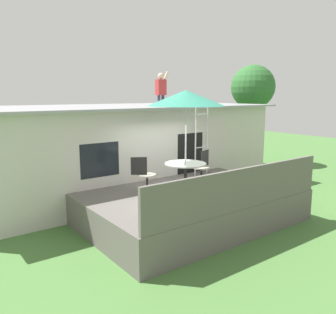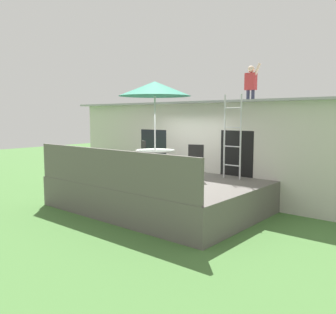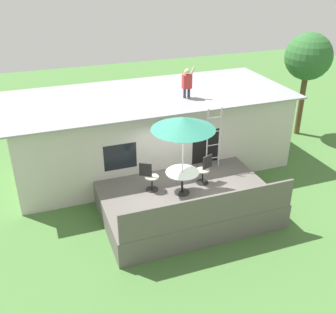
% 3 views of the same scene
% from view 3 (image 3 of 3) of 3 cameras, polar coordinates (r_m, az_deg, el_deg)
% --- Properties ---
extents(ground_plane, '(40.00, 40.00, 0.00)m').
position_cam_3_polar(ground_plane, '(13.12, 2.50, -7.86)').
color(ground_plane, '#477538').
extents(house, '(10.50, 4.50, 2.87)m').
position_cam_3_polar(house, '(15.39, -2.48, 3.82)').
color(house, beige).
rests_on(house, ground).
extents(deck, '(5.30, 3.67, 0.80)m').
position_cam_3_polar(deck, '(12.89, 2.53, -6.41)').
color(deck, '#605B56').
rests_on(deck, ground).
extents(deck_railing, '(5.20, 0.08, 0.90)m').
position_cam_3_polar(deck_railing, '(11.08, 6.15, -7.49)').
color(deck_railing, '#605B56').
rests_on(deck_railing, deck).
extents(patio_table, '(1.04, 1.04, 0.74)m').
position_cam_3_polar(patio_table, '(12.31, 2.05, -2.78)').
color(patio_table, black).
rests_on(patio_table, deck).
extents(patio_umbrella, '(1.90, 1.90, 2.54)m').
position_cam_3_polar(patio_umbrella, '(11.53, 2.19, 4.84)').
color(patio_umbrella, silver).
rests_on(patio_umbrella, deck).
extents(step_ladder, '(0.52, 0.04, 2.20)m').
position_cam_3_polar(step_ladder, '(13.67, 6.53, 2.66)').
color(step_ladder, silver).
rests_on(step_ladder, deck).
extents(person_figure, '(0.47, 0.20, 1.11)m').
position_cam_3_polar(person_figure, '(14.37, 2.76, 10.76)').
color(person_figure, '#33384C').
rests_on(person_figure, house).
extents(patio_chair_left, '(0.57, 0.44, 0.92)m').
position_cam_3_polar(patio_chair_left, '(12.54, -2.64, -2.85)').
color(patio_chair_left, black).
rests_on(patio_chair_left, deck).
extents(patio_chair_right, '(0.60, 0.44, 0.92)m').
position_cam_3_polar(patio_chair_right, '(12.99, 5.21, -1.82)').
color(patio_chair_right, black).
rests_on(patio_chair_right, deck).
extents(backyard_tree, '(2.02, 2.02, 4.58)m').
position_cam_3_polar(backyard_tree, '(18.61, 19.37, 13.23)').
color(backyard_tree, brown).
rests_on(backyard_tree, ground).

